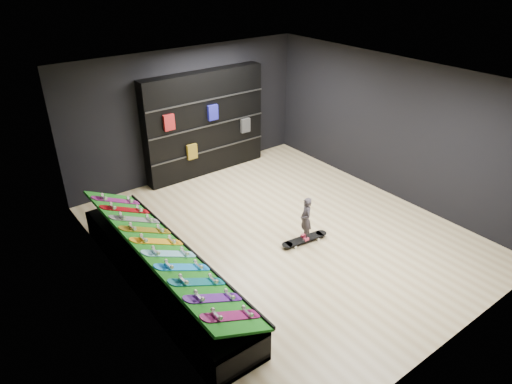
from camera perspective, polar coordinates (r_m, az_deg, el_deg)
floor at (r=8.90m, az=3.36°, el=-5.25°), size 6.00×7.00×0.01m
ceiling at (r=7.67m, az=4.00°, el=13.81°), size 6.00×7.00×0.01m
wall_back at (r=10.87m, az=-8.55°, el=9.68°), size 6.00×0.02×3.00m
wall_front at (r=6.31m, az=24.87°, el=-7.39°), size 6.00×0.02×3.00m
wall_left at (r=6.81m, az=-15.98°, el=-2.93°), size 0.02×7.00×3.00m
wall_right at (r=10.25m, az=16.66°, el=7.65°), size 0.02×7.00×3.00m
display_rack at (r=7.64m, az=-11.61°, el=-9.96°), size 0.90×4.50×0.50m
turf_ramp at (r=7.38m, az=-11.60°, el=-7.00°), size 0.92×4.50×0.46m
back_shelving at (r=10.96m, az=-6.42°, el=8.50°), size 3.08×0.36×2.46m
floor_skateboard at (r=8.67m, az=6.08°, el=-6.04°), size 1.00×0.34×0.09m
child at (r=8.50m, az=6.18°, el=-4.34°), size 0.20×0.23×0.51m
display_board_0 at (r=6.06m, az=-3.11°, el=-15.20°), size 0.93×0.22×0.50m
display_board_1 at (r=6.33m, az=-5.33°, el=-13.07°), size 0.93×0.22×0.50m
display_board_2 at (r=6.61m, az=-7.33°, el=-11.09°), size 0.93×0.22×0.50m
display_board_3 at (r=6.90m, az=-9.13°, el=-9.26°), size 0.93×0.22×0.50m
display_board_4 at (r=7.21m, az=-10.77°, el=-7.59°), size 0.93×0.22×0.50m
display_board_5 at (r=7.53m, az=-12.26°, el=-6.04°), size 0.93×0.22×0.50m
display_board_6 at (r=7.86m, az=-13.62°, el=-4.62°), size 0.93×0.22×0.50m
display_board_7 at (r=8.20m, az=-14.87°, el=-3.32°), size 0.93×0.22×0.50m
display_board_8 at (r=8.55m, az=-16.01°, el=-2.12°), size 0.93×0.22×0.50m
display_board_9 at (r=8.90m, az=-17.06°, el=-1.01°), size 0.93×0.22×0.50m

